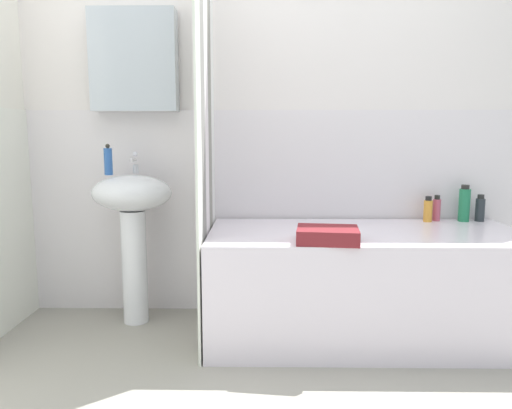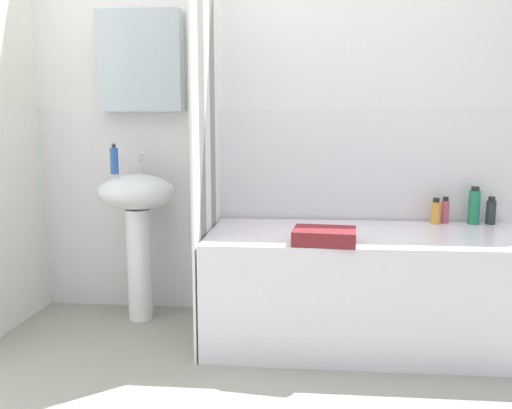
{
  "view_description": "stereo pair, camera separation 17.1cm",
  "coord_description": "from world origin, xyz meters",
  "px_view_note": "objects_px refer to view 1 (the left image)",
  "views": [
    {
      "loc": [
        -0.16,
        -1.61,
        1.06
      ],
      "look_at": [
        -0.19,
        0.83,
        0.71
      ],
      "focal_mm": 33.96,
      "sensor_mm": 36.0,
      "label": 1
    },
    {
      "loc": [
        0.02,
        -1.6,
        1.06
      ],
      "look_at": [
        -0.19,
        0.83,
        0.71
      ],
      "focal_mm": 33.96,
      "sensor_mm": 36.0,
      "label": 2
    }
  ],
  "objects_px": {
    "bathtub": "(365,284)",
    "sink": "(133,215)",
    "lotion_bottle": "(464,204)",
    "towel_folded": "(328,235)",
    "conditioner_bottle": "(480,209)",
    "soap_dispenser": "(108,161)",
    "shampoo_bottle": "(428,210)",
    "body_wash_bottle": "(437,209)"
  },
  "relations": [
    {
      "from": "conditioner_bottle",
      "to": "body_wash_bottle",
      "type": "height_order",
      "value": "conditioner_bottle"
    },
    {
      "from": "sink",
      "to": "bathtub",
      "type": "xyz_separation_m",
      "value": [
        1.26,
        -0.18,
        -0.33
      ]
    },
    {
      "from": "towel_folded",
      "to": "lotion_bottle",
      "type": "bearing_deg",
      "value": 33.07
    },
    {
      "from": "towel_folded",
      "to": "bathtub",
      "type": "bearing_deg",
      "value": 47.65
    },
    {
      "from": "soap_dispenser",
      "to": "shampoo_bottle",
      "type": "bearing_deg",
      "value": 3.52
    },
    {
      "from": "conditioner_bottle",
      "to": "sink",
      "type": "bearing_deg",
      "value": -176.4
    },
    {
      "from": "conditioner_bottle",
      "to": "towel_folded",
      "type": "distance_m",
      "value": 1.1
    },
    {
      "from": "conditioner_bottle",
      "to": "lotion_bottle",
      "type": "bearing_deg",
      "value": -177.59
    },
    {
      "from": "bathtub",
      "to": "towel_folded",
      "type": "relative_size",
      "value": 5.75
    },
    {
      "from": "body_wash_bottle",
      "to": "towel_folded",
      "type": "relative_size",
      "value": 0.53
    },
    {
      "from": "body_wash_bottle",
      "to": "conditioner_bottle",
      "type": "bearing_deg",
      "value": -3.22
    },
    {
      "from": "conditioner_bottle",
      "to": "shampoo_bottle",
      "type": "bearing_deg",
      "value": -176.62
    },
    {
      "from": "soap_dispenser",
      "to": "sink",
      "type": "bearing_deg",
      "value": 1.9
    },
    {
      "from": "bathtub",
      "to": "conditioner_bottle",
      "type": "bearing_deg",
      "value": 22.92
    },
    {
      "from": "bathtub",
      "to": "body_wash_bottle",
      "type": "height_order",
      "value": "body_wash_bottle"
    },
    {
      "from": "bathtub",
      "to": "sink",
      "type": "bearing_deg",
      "value": 172.02
    },
    {
      "from": "bathtub",
      "to": "soap_dispenser",
      "type": "bearing_deg",
      "value": 172.88
    },
    {
      "from": "sink",
      "to": "body_wash_bottle",
      "type": "relative_size",
      "value": 5.63
    },
    {
      "from": "soap_dispenser",
      "to": "body_wash_bottle",
      "type": "distance_m",
      "value": 1.88
    },
    {
      "from": "sink",
      "to": "body_wash_bottle",
      "type": "xyz_separation_m",
      "value": [
        1.73,
        0.14,
        0.02
      ]
    },
    {
      "from": "lotion_bottle",
      "to": "body_wash_bottle",
      "type": "xyz_separation_m",
      "value": [
        -0.15,
        0.02,
        -0.03
      ]
    },
    {
      "from": "body_wash_bottle",
      "to": "lotion_bottle",
      "type": "bearing_deg",
      "value": -6.7
    },
    {
      "from": "towel_folded",
      "to": "body_wash_bottle",
      "type": "bearing_deg",
      "value": 39.17
    },
    {
      "from": "sink",
      "to": "shampoo_bottle",
      "type": "distance_m",
      "value": 1.67
    },
    {
      "from": "bathtub",
      "to": "towel_folded",
      "type": "distance_m",
      "value": 0.47
    },
    {
      "from": "soap_dispenser",
      "to": "towel_folded",
      "type": "xyz_separation_m",
      "value": [
        1.15,
        -0.43,
        -0.32
      ]
    },
    {
      "from": "conditioner_bottle",
      "to": "shampoo_bottle",
      "type": "relative_size",
      "value": 1.05
    },
    {
      "from": "bathtub",
      "to": "conditioner_bottle",
      "type": "distance_m",
      "value": 0.85
    },
    {
      "from": "lotion_bottle",
      "to": "shampoo_bottle",
      "type": "bearing_deg",
      "value": -176.19
    },
    {
      "from": "sink",
      "to": "soap_dispenser",
      "type": "bearing_deg",
      "value": -178.1
    },
    {
      "from": "sink",
      "to": "body_wash_bottle",
      "type": "bearing_deg",
      "value": 4.55
    },
    {
      "from": "shampoo_bottle",
      "to": "bathtub",
      "type": "bearing_deg",
      "value": -145.24
    },
    {
      "from": "conditioner_bottle",
      "to": "towel_folded",
      "type": "height_order",
      "value": "conditioner_bottle"
    },
    {
      "from": "bathtub",
      "to": "shampoo_bottle",
      "type": "relative_size",
      "value": 11.07
    },
    {
      "from": "lotion_bottle",
      "to": "conditioner_bottle",
      "type": "bearing_deg",
      "value": 2.41
    },
    {
      "from": "sink",
      "to": "conditioner_bottle",
      "type": "height_order",
      "value": "sink"
    },
    {
      "from": "lotion_bottle",
      "to": "body_wash_bottle",
      "type": "relative_size",
      "value": 1.41
    },
    {
      "from": "bathtub",
      "to": "shampoo_bottle",
      "type": "distance_m",
      "value": 0.61
    },
    {
      "from": "lotion_bottle",
      "to": "towel_folded",
      "type": "bearing_deg",
      "value": -146.93
    },
    {
      "from": "shampoo_bottle",
      "to": "towel_folded",
      "type": "xyz_separation_m",
      "value": [
        -0.64,
        -0.54,
        -0.03
      ]
    },
    {
      "from": "sink",
      "to": "soap_dispenser",
      "type": "distance_m",
      "value": 0.32
    },
    {
      "from": "sink",
      "to": "conditioner_bottle",
      "type": "xyz_separation_m",
      "value": [
        1.97,
        0.12,
        0.02
      ]
    }
  ]
}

